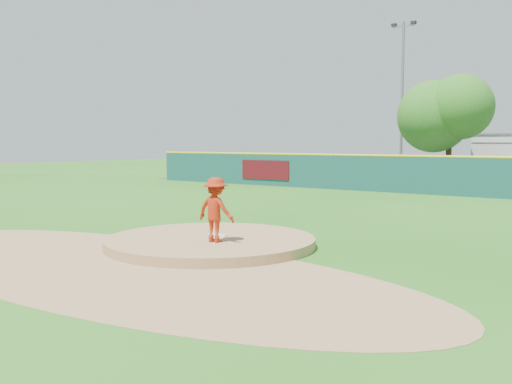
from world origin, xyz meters
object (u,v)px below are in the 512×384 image
Objects in this scene: pitcher at (216,210)px; van at (449,177)px; deciduous_tree at (450,113)px; light_pole_left at (402,94)px; playground_slide at (309,169)px.

van is (-1.43, 22.19, -0.33)m from pitcher.
van is 5.16m from deciduous_tree.
pitcher reaches higher than van.
light_pole_left reaches higher than pitcher.
pitcher is 27.55m from playground_slide.
pitcher is 28.67m from light_pole_left.
playground_slide is 10.50m from deciduous_tree.
playground_slide is (-10.92, 2.43, 0.08)m from van.
van is at bearing -70.63° from deciduous_tree.
light_pole_left is (-6.58, 27.45, 4.99)m from pitcher.
deciduous_tree reaches higher than pitcher.
light_pole_left is (5.77, 2.83, 5.24)m from playground_slide.
light_pole_left reaches higher than playground_slide.
playground_slide is 0.39× the size of deciduous_tree.
deciduous_tree is (-2.58, 25.45, 3.49)m from pitcher.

